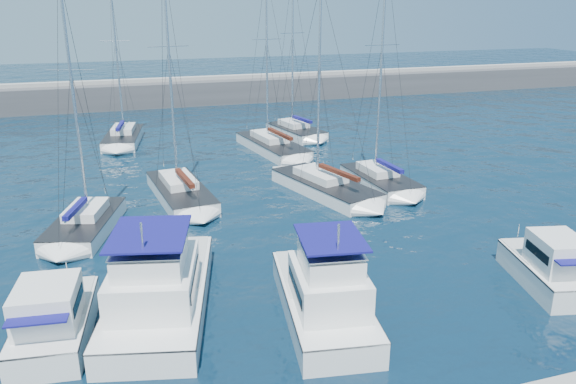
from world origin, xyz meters
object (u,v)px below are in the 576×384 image
object	(u,v)px
motor_yacht_port_inner	(158,291)
motor_yacht_stbd_inner	(325,297)
sailboat_back_b	(272,146)
sailboat_back_c	(296,131)
sailboat_mid_d	(325,186)
sailboat_mid_a	(85,224)
sailboat_mid_b	(181,192)
motor_yacht_stbd_outer	(549,269)
motor_yacht_port_outer	(54,321)
sailboat_back_a	(123,137)
sailboat_mid_e	(380,180)

from	to	relation	value
motor_yacht_port_inner	motor_yacht_stbd_inner	distance (m)	7.25
sailboat_back_b	sailboat_back_c	xyz separation A→B (m)	(3.86, 4.88, 0.04)
sailboat_mid_d	sailboat_mid_a	bearing A→B (deg)	171.60
motor_yacht_stbd_inner	sailboat_back_b	bearing A→B (deg)	87.19
motor_yacht_port_inner	sailboat_mid_b	world-z (taller)	sailboat_mid_b
sailboat_back_c	sailboat_back_b	bearing A→B (deg)	-141.54
motor_yacht_stbd_inner	sailboat_back_c	xyz separation A→B (m)	(9.47, 32.89, -0.58)
sailboat_mid_b	sailboat_mid_d	distance (m)	10.13
motor_yacht_stbd_outer	sailboat_back_c	world-z (taller)	sailboat_back_c
motor_yacht_port_outer	sailboat_back_c	distance (m)	37.26
motor_yacht_port_outer	sailboat_mid_b	bearing A→B (deg)	72.49
motor_yacht_port_inner	sailboat_back_b	size ratio (longest dim) A/B	0.69
sailboat_mid_a	motor_yacht_port_outer	bearing A→B (deg)	-77.76
motor_yacht_port_inner	sailboat_mid_b	xyz separation A→B (m)	(2.78, 14.83, -0.60)
sailboat_mid_d	motor_yacht_port_inner	bearing A→B (deg)	-151.11
sailboat_mid_d	sailboat_back_c	world-z (taller)	sailboat_back_c
sailboat_back_a	sailboat_back_c	size ratio (longest dim) A/B	0.94
sailboat_back_a	motor_yacht_stbd_inner	bearing A→B (deg)	-69.18
sailboat_back_c	sailboat_mid_e	bearing A→B (deg)	-100.07
motor_yacht_port_outer	motor_yacht_stbd_inner	world-z (taller)	motor_yacht_stbd_inner
motor_yacht_port_inner	sailboat_back_a	world-z (taller)	sailboat_back_a
motor_yacht_stbd_outer	sailboat_mid_d	size ratio (longest dim) A/B	0.41
sailboat_mid_a	sailboat_back_b	distance (m)	21.51
sailboat_back_b	sailboat_back_c	size ratio (longest dim) A/B	0.98
motor_yacht_stbd_inner	sailboat_mid_a	size ratio (longest dim) A/B	0.58
motor_yacht_stbd_inner	sailboat_back_c	world-z (taller)	sailboat_back_c
motor_yacht_stbd_outer	sailboat_mid_a	size ratio (longest dim) A/B	0.40
sailboat_mid_d	sailboat_back_a	xyz separation A→B (m)	(-13.20, 19.70, 0.02)
motor_yacht_port_outer	sailboat_mid_b	xyz separation A→B (m)	(7.00, 15.77, -0.41)
sailboat_mid_a	sailboat_mid_d	size ratio (longest dim) A/B	1.03
motor_yacht_port_outer	motor_yacht_stbd_outer	world-z (taller)	same
motor_yacht_stbd_outer	sailboat_back_b	distance (m)	28.99
motor_yacht_stbd_inner	sailboat_back_a	xyz separation A→B (m)	(-7.20, 35.38, -0.61)
motor_yacht_stbd_outer	sailboat_mid_e	size ratio (longest dim) A/B	0.37
motor_yacht_stbd_outer	sailboat_back_c	bearing A→B (deg)	105.87
motor_yacht_port_inner	sailboat_back_c	distance (m)	34.29
sailboat_mid_e	sailboat_mid_d	bearing A→B (deg)	177.43
motor_yacht_stbd_inner	sailboat_back_a	bearing A→B (deg)	110.01
motor_yacht_port_outer	sailboat_back_a	world-z (taller)	sailboat_back_a
motor_yacht_port_inner	motor_yacht_stbd_outer	size ratio (longest dim) A/B	1.81
sailboat_back_a	sailboat_back_c	distance (m)	16.85
motor_yacht_port_outer	sailboat_mid_a	bearing A→B (deg)	92.23
sailboat_mid_e	sailboat_back_a	xyz separation A→B (m)	(-17.59, 19.60, -0.03)
sailboat_mid_a	motor_yacht_stbd_inner	bearing A→B (deg)	-36.39
motor_yacht_port_inner	sailboat_mid_a	xyz separation A→B (m)	(-3.37, 10.65, -0.59)
motor_yacht_stbd_outer	sailboat_mid_e	xyz separation A→B (m)	(-0.95, 16.19, -0.39)
motor_yacht_stbd_inner	sailboat_mid_d	bearing A→B (deg)	77.56
sailboat_mid_b	sailboat_back_a	xyz separation A→B (m)	(-3.24, 17.87, -0.01)
sailboat_mid_e	sailboat_back_c	xyz separation A→B (m)	(-0.92, 17.11, -0.00)
sailboat_back_c	motor_yacht_port_inner	bearing A→B (deg)	-131.38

